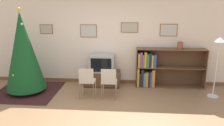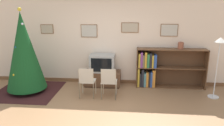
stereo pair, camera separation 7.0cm
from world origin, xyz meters
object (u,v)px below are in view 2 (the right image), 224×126
at_px(christmas_tree, 24,51).
at_px(television, 102,63).
at_px(vase, 181,46).
at_px(tv_console, 103,78).
at_px(folding_chair_left, 87,80).
at_px(standing_lamp, 219,52).
at_px(folding_chair_right, 109,81).
at_px(bookshelf, 157,69).

relative_size(christmas_tree, television, 3.19).
xyz_separation_m(christmas_tree, vase, (4.26, 0.70, 0.10)).
bearing_deg(tv_console, folding_chair_left, -107.34).
distance_m(tv_console, vase, 2.44).
bearing_deg(folding_chair_left, christmas_tree, 171.05).
relative_size(television, standing_lamp, 0.45).
bearing_deg(tv_console, folding_chair_right, -72.66).
xyz_separation_m(television, folding_chair_right, (0.28, -0.91, -0.23)).
distance_m(vase, standing_lamp, 1.03).
relative_size(television, folding_chair_left, 0.87).
height_order(christmas_tree, standing_lamp, christmas_tree).
relative_size(television, folding_chair_right, 0.87).
relative_size(folding_chair_left, vase, 4.03).
xyz_separation_m(bookshelf, vase, (0.62, -0.01, 0.71)).
xyz_separation_m(vase, standing_lamp, (0.80, -0.66, -0.03)).
bearing_deg(christmas_tree, television, 17.16).
relative_size(folding_chair_left, standing_lamp, 0.52).
relative_size(bookshelf, standing_lamp, 1.25).
height_order(tv_console, bookshelf, bookshelf).
bearing_deg(folding_chair_left, folding_chair_right, 0.00).
height_order(tv_console, folding_chair_left, folding_chair_left).
height_order(bookshelf, vase, vase).
distance_m(tv_console, folding_chair_left, 0.98).
bearing_deg(standing_lamp, folding_chair_left, -174.45).
distance_m(folding_chair_left, standing_lamp, 3.40).
bearing_deg(folding_chair_right, folding_chair_left, 180.00).
xyz_separation_m(television, bookshelf, (1.59, 0.09, -0.16)).
xyz_separation_m(television, vase, (2.22, 0.07, 0.54)).
xyz_separation_m(christmas_tree, standing_lamp, (5.06, 0.04, 0.07)).
relative_size(folding_chair_right, vase, 4.03).
distance_m(folding_chair_right, vase, 2.30).
xyz_separation_m(folding_chair_right, vase, (1.94, 0.98, 0.77)).
height_order(folding_chair_left, bookshelf, bookshelf).
relative_size(christmas_tree, standing_lamp, 1.45).
xyz_separation_m(folding_chair_left, folding_chair_right, (0.57, 0.00, 0.00)).
height_order(christmas_tree, folding_chair_right, christmas_tree).
bearing_deg(television, tv_console, 90.00).
distance_m(folding_chair_left, folding_chair_right, 0.57).
bearing_deg(vase, bookshelf, 178.80).
height_order(television, bookshelf, bookshelf).
bearing_deg(vase, christmas_tree, -170.63).
distance_m(television, vase, 2.29).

